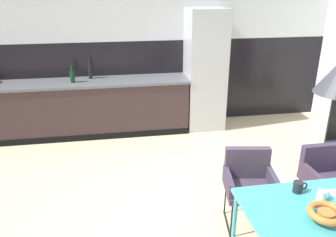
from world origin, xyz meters
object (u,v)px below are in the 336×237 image
armchair_facing_counter (327,173)px  bottle_wine_green (72,76)px  mug_dark_espresso (298,187)px  bottle_spice_small (90,70)px  armchair_far_side (249,178)px  fruit_bowl (326,214)px  refrigerator_column (205,70)px  mug_short_terracotta (322,195)px

armchair_facing_counter → bottle_wine_green: 3.78m
mug_dark_espresso → bottle_spice_small: (-1.80, 3.34, 0.25)m
armchair_facing_counter → mug_dark_espresso: (-0.69, -0.59, 0.28)m
armchair_far_side → bottle_spice_small: (-1.64, 2.74, 0.52)m
armchair_far_side → mug_dark_espresso: (0.16, -0.61, 0.27)m
fruit_bowl → bottle_spice_small: 4.14m
mug_dark_espresso → armchair_far_side: bearing=104.7°
armchair_facing_counter → bottle_spice_small: bearing=-48.9°
mug_dark_espresso → refrigerator_column: bearing=88.7°
armchair_far_side → mug_short_terracotta: mug_short_terracotta is taller
armchair_facing_counter → mug_dark_espresso: 0.95m
armchair_facing_counter → mug_short_terracotta: mug_short_terracotta is taller
refrigerator_column → bottle_spice_small: 1.88m
refrigerator_column → fruit_bowl: 3.56m
armchair_far_side → fruit_bowl: 1.03m
mug_dark_espresso → bottle_wine_green: (-2.06, 3.14, 0.21)m
refrigerator_column → mug_short_terracotta: refrigerator_column is taller
mug_dark_espresso → bottle_wine_green: bottle_wine_green is taller
armchair_facing_counter → mug_dark_espresso: bearing=39.5°
refrigerator_column → mug_short_terracotta: size_ratio=17.17×
mug_short_terracotta → bottle_wine_green: bearing=123.7°
refrigerator_column → armchair_facing_counter: size_ratio=2.59×
armchair_facing_counter → mug_short_terracotta: size_ratio=6.62×
mug_short_terracotta → bottle_spice_small: size_ratio=0.33×
armchair_far_side → bottle_wine_green: bottle_wine_green is taller
refrigerator_column → bottle_wine_green: 2.13m
fruit_bowl → armchair_facing_counter: bearing=54.6°
mug_dark_espresso → bottle_spice_small: bottle_spice_small is taller
armchair_facing_counter → mug_short_terracotta: 0.96m
bottle_spice_small → bottle_wine_green: size_ratio=1.30×
fruit_bowl → bottle_spice_small: (-1.80, 3.71, 0.24)m
mug_short_terracotta → bottle_spice_small: bearing=118.9°
bottle_spice_small → fruit_bowl: bearing=-64.1°
fruit_bowl → mug_short_terracotta: fruit_bowl is taller
armchair_facing_counter → armchair_far_side: (-0.85, 0.01, 0.01)m
armchair_far_side → mug_dark_espresso: size_ratio=6.32×
mug_short_terracotta → bottle_spice_small: 3.98m
refrigerator_column → armchair_far_side: (-0.23, -2.58, -0.48)m
refrigerator_column → bottle_wine_green: size_ratio=7.47×
refrigerator_column → bottle_spice_small: bearing=175.1°
fruit_bowl → refrigerator_column: bearing=89.0°
armchair_far_side → armchair_facing_counter: bearing=-171.4°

